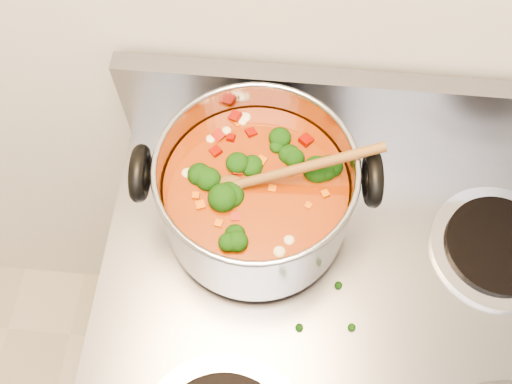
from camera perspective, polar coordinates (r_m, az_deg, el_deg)
stockpot at (r=0.77m, az=-0.00°, el=-0.20°), size 0.32×0.26×0.16m
wooden_spoon at (r=0.73m, az=0.63°, el=1.38°), size 0.24×0.08×0.09m
cooktop_crumbs at (r=0.88m, az=-1.15°, el=2.59°), size 0.35×0.13×0.01m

